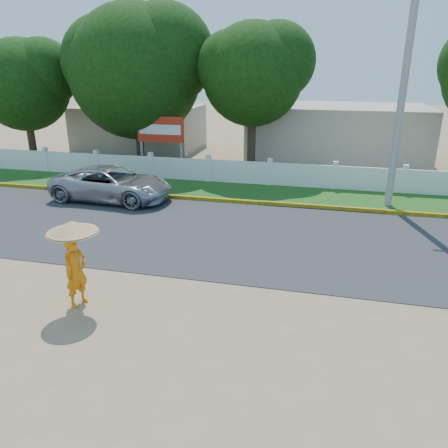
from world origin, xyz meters
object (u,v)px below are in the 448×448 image
(billboard, at_px, (160,132))
(utility_pole, at_px, (403,91))
(monk_with_parasol, at_px, (74,251))
(vehicle, at_px, (112,184))

(billboard, bearing_deg, utility_pole, -15.92)
(utility_pole, bearing_deg, monk_with_parasol, -128.87)
(vehicle, bearing_deg, billboard, -0.68)
(utility_pole, height_order, billboard, utility_pole)
(monk_with_parasol, bearing_deg, utility_pole, 51.13)
(utility_pole, relative_size, vehicle, 1.77)
(monk_with_parasol, bearing_deg, vehicle, 112.00)
(vehicle, distance_m, monk_with_parasol, 8.72)
(vehicle, bearing_deg, utility_pole, -77.92)
(monk_with_parasol, bearing_deg, billboard, 102.80)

